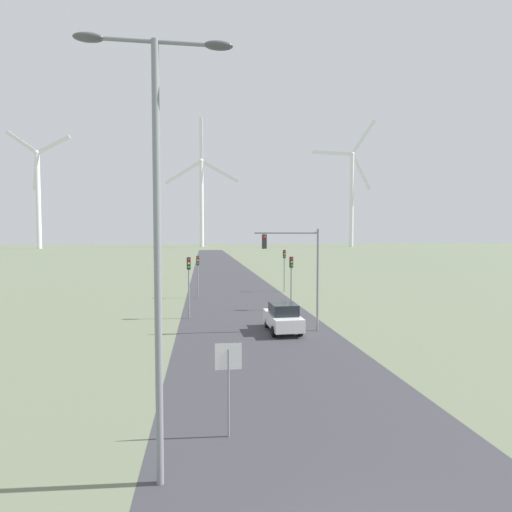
% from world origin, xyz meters
% --- Properties ---
extents(road_surface, '(10.00, 240.00, 0.01)m').
position_xyz_m(road_surface, '(0.00, 48.00, 0.00)').
color(road_surface, '#38383D').
rests_on(road_surface, ground).
extents(streetlamp, '(3.66, 0.32, 10.72)m').
position_xyz_m(streetlamp, '(-4.43, 4.27, 6.69)').
color(streetlamp, gray).
rests_on(streetlamp, ground).
extents(stop_sign_near, '(0.81, 0.07, 2.88)m').
position_xyz_m(stop_sign_near, '(-2.61, 6.35, 2.01)').
color(stop_sign_near, gray).
rests_on(stop_sign_near, ground).
extents(traffic_light_post_near_left, '(0.28, 0.34, 4.53)m').
position_xyz_m(traffic_light_post_near_left, '(-4.38, 24.14, 3.30)').
color(traffic_light_post_near_left, gray).
rests_on(traffic_light_post_near_left, ground).
extents(traffic_light_post_near_right, '(0.28, 0.34, 4.39)m').
position_xyz_m(traffic_light_post_near_right, '(3.86, 26.53, 3.21)').
color(traffic_light_post_near_right, gray).
rests_on(traffic_light_post_near_right, ground).
extents(traffic_light_post_mid_left, '(0.28, 0.33, 4.15)m').
position_xyz_m(traffic_light_post_mid_left, '(-3.85, 33.91, 3.03)').
color(traffic_light_post_mid_left, gray).
rests_on(traffic_light_post_mid_left, ground).
extents(traffic_light_post_mid_right, '(0.28, 0.33, 4.57)m').
position_xyz_m(traffic_light_post_mid_right, '(5.49, 37.23, 3.33)').
color(traffic_light_post_mid_right, gray).
rests_on(traffic_light_post_mid_right, ground).
extents(traffic_light_mast_overhead, '(4.15, 0.35, 6.55)m').
position_xyz_m(traffic_light_mast_overhead, '(2.58, 19.16, 4.60)').
color(traffic_light_mast_overhead, gray).
rests_on(traffic_light_mast_overhead, ground).
extents(car_approaching, '(1.93, 4.16, 1.83)m').
position_xyz_m(car_approaching, '(1.68, 19.22, 0.91)').
color(car_approaching, white).
rests_on(car_approaching, ground).
extents(wind_turbine_far_left, '(31.06, 5.72, 56.35)m').
position_xyz_m(wind_turbine_far_left, '(-81.29, 198.52, 27.87)').
color(wind_turbine_far_left, white).
rests_on(wind_turbine_far_left, ground).
extents(wind_turbine_left, '(41.25, 9.62, 71.32)m').
position_xyz_m(wind_turbine_left, '(-3.80, 219.66, 29.89)').
color(wind_turbine_left, white).
rests_on(wind_turbine_left, ground).
extents(wind_turbine_center, '(34.61, 5.85, 70.39)m').
position_xyz_m(wind_turbine_center, '(79.36, 209.45, 31.73)').
color(wind_turbine_center, white).
rests_on(wind_turbine_center, ground).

